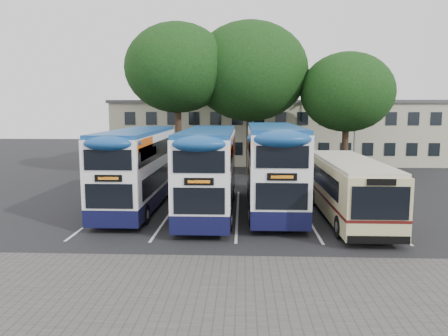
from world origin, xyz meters
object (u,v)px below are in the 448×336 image
tree_left (177,68)px  bus_dd_right (273,163)px  bus_dd_left (138,165)px  tree_mid (250,72)px  bus_dd_mid (209,167)px  lamp_post (356,112)px  bus_single (348,185)px  tree_right (347,92)px

tree_left → bus_dd_right: size_ratio=1.10×
tree_left → bus_dd_left: size_ratio=1.16×
tree_mid → bus_dd_mid: bearing=-99.7°
bus_dd_right → lamp_post: bearing=61.0°
bus_single → lamp_post: bearing=75.0°
tree_right → bus_dd_left: 18.16m
tree_left → bus_dd_left: (-0.63, -10.92, -6.13)m
bus_dd_right → bus_single: 4.13m
lamp_post → bus_single: (-4.31, -16.13, -3.41)m
tree_left → tree_right: tree_left is taller
bus_dd_left → bus_dd_right: bus_dd_right is taller
tree_mid → tree_right: size_ratio=1.27×
tree_right → bus_dd_left: tree_right is taller
tree_mid → bus_dd_left: bearing=-116.4°
lamp_post → bus_dd_mid: size_ratio=0.87×
tree_left → bus_dd_right: (6.67, -10.82, -6.00)m
bus_dd_left → bus_dd_mid: 4.02m
bus_dd_mid → tree_mid: bearing=80.3°
bus_single → bus_dd_mid: bearing=171.8°
tree_right → bus_dd_right: bearing=-119.9°
bus_dd_right → bus_single: (3.56, -1.93, -0.82)m
tree_left → tree_mid: tree_mid is taller
bus_dd_left → tree_left: bearing=86.7°
lamp_post → tree_right: (-1.51, -3.13, 1.56)m
tree_left → bus_single: bearing=-51.3°
bus_dd_mid → bus_single: (6.92, -0.99, -0.72)m
tree_right → bus_dd_right: (-6.36, -11.07, -4.16)m
tree_mid → tree_left: bearing=-164.0°
lamp_post → tree_left: (-14.54, -3.38, 3.40)m
lamp_post → bus_single: size_ratio=0.92×
tree_left → bus_dd_right: tree_left is taller
tree_right → bus_dd_mid: 16.02m
bus_single → tree_right: bearing=77.8°
tree_mid → tree_right: 7.75m
bus_dd_left → bus_dd_mid: bearing=-11.9°
tree_mid → bus_single: (4.65, -14.35, -6.66)m
tree_left → bus_dd_right: bearing=-58.4°
lamp_post → bus_dd_right: 16.44m
lamp_post → bus_dd_right: (-7.87, -14.20, -2.60)m
bus_dd_mid → lamp_post: bearing=53.4°
tree_right → bus_dd_right: 13.43m
bus_dd_left → bus_dd_right: (7.29, 0.11, 0.13)m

